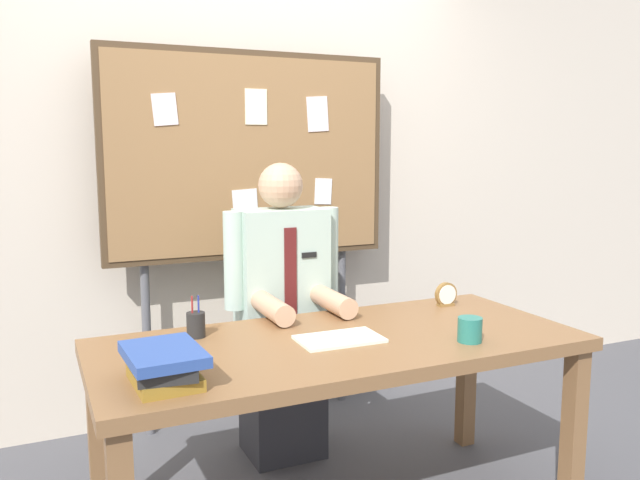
{
  "coord_description": "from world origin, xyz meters",
  "views": [
    {
      "loc": [
        -1.04,
        -2.11,
        1.45
      ],
      "look_at": [
        0.0,
        0.18,
        1.08
      ],
      "focal_mm": 36.27,
      "sensor_mm": 36.0,
      "label": 1
    }
  ],
  "objects_px": {
    "person": "(283,323)",
    "desk_clock": "(446,295)",
    "open_notebook": "(339,339)",
    "coffee_mug": "(470,330)",
    "desk": "(340,360)",
    "book_stack": "(164,365)",
    "bulletin_board": "(250,161)",
    "pen_holder": "(196,324)"
  },
  "relations": [
    {
      "from": "person",
      "to": "bulletin_board",
      "type": "xyz_separation_m",
      "value": [
        0.0,
        0.45,
        0.74
      ]
    },
    {
      "from": "person",
      "to": "coffee_mug",
      "type": "height_order",
      "value": "person"
    },
    {
      "from": "book_stack",
      "to": "coffee_mug",
      "type": "height_order",
      "value": "book_stack"
    },
    {
      "from": "book_stack",
      "to": "desk_clock",
      "type": "xyz_separation_m",
      "value": [
        1.35,
        0.45,
        -0.01
      ]
    },
    {
      "from": "desk",
      "to": "open_notebook",
      "type": "bearing_deg",
      "value": -123.38
    },
    {
      "from": "open_notebook",
      "to": "pen_holder",
      "type": "bearing_deg",
      "value": 150.93
    },
    {
      "from": "open_notebook",
      "to": "desk_clock",
      "type": "relative_size",
      "value": 2.9
    },
    {
      "from": "open_notebook",
      "to": "desk_clock",
      "type": "xyz_separation_m",
      "value": [
        0.67,
        0.27,
        0.04
      ]
    },
    {
      "from": "bulletin_board",
      "to": "desk_clock",
      "type": "distance_m",
      "value": 1.19
    },
    {
      "from": "open_notebook",
      "to": "book_stack",
      "type": "bearing_deg",
      "value": -165.05
    },
    {
      "from": "book_stack",
      "to": "person",
      "type": "bearing_deg",
      "value": 49.33
    },
    {
      "from": "bulletin_board",
      "to": "coffee_mug",
      "type": "relative_size",
      "value": 20.99
    },
    {
      "from": "desk",
      "to": "coffee_mug",
      "type": "bearing_deg",
      "value": -28.83
    },
    {
      "from": "bulletin_board",
      "to": "open_notebook",
      "type": "xyz_separation_m",
      "value": [
        -0.01,
        -1.07,
        -0.64
      ]
    },
    {
      "from": "desk",
      "to": "person",
      "type": "relative_size",
      "value": 1.33
    },
    {
      "from": "book_stack",
      "to": "desk_clock",
      "type": "height_order",
      "value": "book_stack"
    },
    {
      "from": "bulletin_board",
      "to": "desk_clock",
      "type": "bearing_deg",
      "value": -50.46
    },
    {
      "from": "open_notebook",
      "to": "person",
      "type": "bearing_deg",
      "value": 88.79
    },
    {
      "from": "person",
      "to": "desk_clock",
      "type": "height_order",
      "value": "person"
    },
    {
      "from": "bulletin_board",
      "to": "book_stack",
      "type": "distance_m",
      "value": 1.54
    },
    {
      "from": "desk",
      "to": "coffee_mug",
      "type": "relative_size",
      "value": 19.92
    },
    {
      "from": "book_stack",
      "to": "pen_holder",
      "type": "bearing_deg",
      "value": 65.48
    },
    {
      "from": "desk",
      "to": "open_notebook",
      "type": "distance_m",
      "value": 0.09
    },
    {
      "from": "book_stack",
      "to": "open_notebook",
      "type": "height_order",
      "value": "book_stack"
    },
    {
      "from": "person",
      "to": "pen_holder",
      "type": "xyz_separation_m",
      "value": [
        -0.49,
        -0.36,
        0.14
      ]
    },
    {
      "from": "desk",
      "to": "desk_clock",
      "type": "bearing_deg",
      "value": 21.15
    },
    {
      "from": "book_stack",
      "to": "desk_clock",
      "type": "relative_size",
      "value": 2.8
    },
    {
      "from": "pen_holder",
      "to": "open_notebook",
      "type": "bearing_deg",
      "value": -29.07
    },
    {
      "from": "desk",
      "to": "person",
      "type": "xyz_separation_m",
      "value": [
        0.0,
        0.6,
        -0.01
      ]
    },
    {
      "from": "coffee_mug",
      "to": "pen_holder",
      "type": "height_order",
      "value": "pen_holder"
    },
    {
      "from": "open_notebook",
      "to": "pen_holder",
      "type": "height_order",
      "value": "pen_holder"
    },
    {
      "from": "desk",
      "to": "person",
      "type": "distance_m",
      "value": 0.6
    },
    {
      "from": "desk",
      "to": "pen_holder",
      "type": "distance_m",
      "value": 0.56
    },
    {
      "from": "bulletin_board",
      "to": "coffee_mug",
      "type": "bearing_deg",
      "value": -71.87
    },
    {
      "from": "bulletin_board",
      "to": "book_stack",
      "type": "bearing_deg",
      "value": -118.95
    },
    {
      "from": "person",
      "to": "bulletin_board",
      "type": "bearing_deg",
      "value": 89.98
    },
    {
      "from": "desk_clock",
      "to": "coffee_mug",
      "type": "bearing_deg",
      "value": -116.06
    },
    {
      "from": "desk_clock",
      "to": "bulletin_board",
      "type": "bearing_deg",
      "value": 129.54
    },
    {
      "from": "person",
      "to": "book_stack",
      "type": "relative_size",
      "value": 4.57
    },
    {
      "from": "bulletin_board",
      "to": "desk",
      "type": "bearing_deg",
      "value": -90.01
    },
    {
      "from": "pen_holder",
      "to": "desk",
      "type": "bearing_deg",
      "value": -26.57
    },
    {
      "from": "open_notebook",
      "to": "coffee_mug",
      "type": "bearing_deg",
      "value": -25.99
    }
  ]
}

